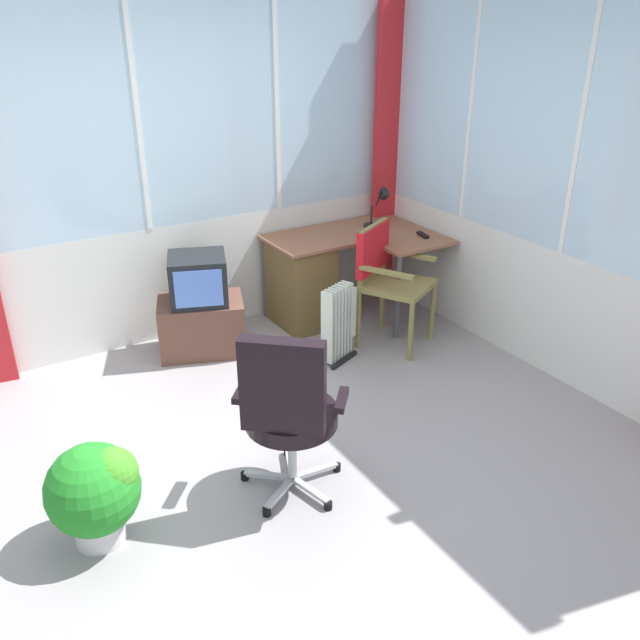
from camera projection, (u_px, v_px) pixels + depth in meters
name	position (u px, v px, depth m)	size (l,w,h in m)	color
ground	(277.00, 472.00, 3.87)	(5.43, 4.96, 0.06)	gray
north_window_panel	(143.00, 171.00, 4.83)	(4.43, 0.07, 2.71)	silver
east_window_panel	(573.00, 189.00, 4.34)	(0.07, 3.96, 2.71)	silver
curtain_corner	(386.00, 151.00, 5.75)	(0.23, 0.07, 2.61)	red
desk	(308.00, 277.00, 5.51)	(1.32, 1.00, 0.73)	brown
desk_lamp	(383.00, 201.00, 5.59)	(0.22, 0.19, 0.35)	black
tv_remote	(423.00, 235.00, 5.44)	(0.04, 0.15, 0.02)	black
wooden_armchair	(384.00, 268.00, 5.11)	(0.65, 0.65, 0.95)	olive
office_chair	(288.00, 407.00, 3.42)	(0.61, 0.60, 1.01)	#B7B7BF
tv_on_stand	(201.00, 310.00, 5.05)	(0.75, 0.64, 0.78)	brown
space_heater	(339.00, 322.00, 4.95)	(0.37, 0.27, 0.60)	silver
potted_plant	(96.00, 490.00, 3.22)	(0.46, 0.46, 0.54)	silver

